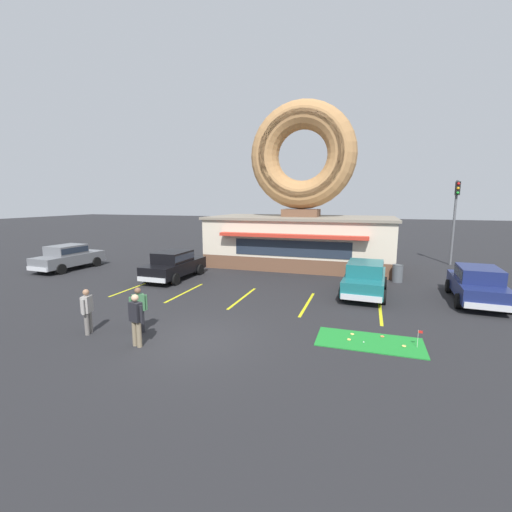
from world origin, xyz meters
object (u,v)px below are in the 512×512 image
Objects in this scene: golf_ball at (364,342)px; car_teal at (365,277)px; pedestrian_leather_jacket_man at (136,318)px; trash_bin at (397,273)px; car_grey at (68,256)px; car_black at (174,264)px; pedestrian_hooded_kid at (139,308)px; putting_flag_pin at (419,335)px; traffic_light_pole at (455,211)px; car_navy at (477,283)px; pedestrian_blue_sweater_man at (87,310)px.

golf_ball is 6.00m from car_teal.
pedestrian_leather_jacket_man is 1.70× the size of trash_bin.
car_grey is (-18.49, 6.29, 0.82)m from golf_ball.
car_black is (8.00, -0.23, 0.00)m from car_grey.
putting_flag_pin is at bearing 10.13° from pedestrian_hooded_kid.
car_teal is 10.61m from pedestrian_leather_jacket_man.
car_grey is 26.00m from traffic_light_pole.
pedestrian_leather_jacket_man is (3.84, -8.44, 0.04)m from car_black.
pedestrian_hooded_kid is (-8.86, -1.58, 0.43)m from putting_flag_pin.
putting_flag_pin is 6.77m from car_navy.
car_navy reaches higher than putting_flag_pin.
car_navy is 10.06m from traffic_light_pole.
putting_flag_pin is 0.12× the size of car_navy.
golf_ball is 0.01× the size of car_grey.
traffic_light_pole is at bearing 21.58° from car_grey.
putting_flag_pin is at bearing 11.85° from pedestrian_blue_sweater_man.
putting_flag_pin is 9.04m from trash_bin.
car_grey is 20.32m from trash_bin.
pedestrian_hooded_kid is (-11.90, -7.61, -0.00)m from car_navy.
pedestrian_leather_jacket_man reaches higher than car_navy.
pedestrian_blue_sweater_man is (-13.48, -8.22, -0.02)m from car_navy.
car_black is at bearing 149.98° from golf_ball.
car_navy is 3.00× the size of pedestrian_blue_sweater_man.
car_black is at bearing 179.32° from car_teal.
pedestrian_leather_jacket_man is at bearing -123.85° from traffic_light_pole.
putting_flag_pin is 6.04m from car_teal.
golf_ball is 19.55m from car_grey.
trash_bin is at bearing 47.02° from pedestrian_blue_sweater_man.
car_teal is at bearing 106.03° from putting_flag_pin.
car_teal reaches higher than pedestrian_blue_sweater_man.
car_navy is 2.94× the size of pedestrian_hooded_kid.
putting_flag_pin is at bearing -116.75° from car_navy.
pedestrian_leather_jacket_man is at bearing -125.54° from trash_bin.
pedestrian_leather_jacket_man reaches higher than putting_flag_pin.
golf_ball is at bearing -18.79° from car_grey.
putting_flag_pin is 0.36× the size of pedestrian_blue_sweater_man.
car_black is 0.79× the size of traffic_light_pole.
car_teal is 10.30m from pedestrian_hooded_kid.
pedestrian_leather_jacket_man is (2.20, -0.34, 0.07)m from pedestrian_blue_sweater_man.
golf_ball is at bearing 11.14° from pedestrian_hooded_kid.
car_grey is at bearing 163.00° from putting_flag_pin.
car_teal is at bearing -0.68° from car_black.
car_grey is 2.80× the size of pedestrian_leather_jacket_man.
pedestrian_leather_jacket_man reaches higher than pedestrian_blue_sweater_man.
pedestrian_leather_jacket_man reaches higher than car_teal.
putting_flag_pin is 0.56× the size of trash_bin.
car_grey is at bearing 178.91° from car_teal.
pedestrian_blue_sweater_man is at bearing -137.73° from car_teal.
putting_flag_pin is 0.12× the size of car_teal.
pedestrian_blue_sweater_man is 1.69m from pedestrian_hooded_kid.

